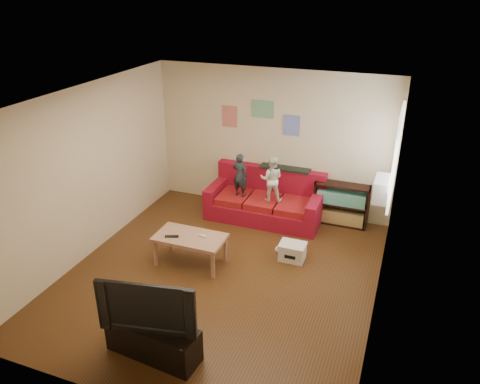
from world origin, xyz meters
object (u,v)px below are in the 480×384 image
(television, at_px, (150,303))
(child_a, at_px, (240,175))
(coffee_table, at_px, (190,240))
(child_b, at_px, (271,179))
(file_box, at_px, (292,252))
(tv_stand, at_px, (153,340))
(sofa, at_px, (266,202))
(bookshelf, at_px, (341,206))

(television, bearing_deg, child_a, 83.82)
(coffee_table, xyz_separation_m, television, (0.46, -1.93, 0.34))
(child_a, distance_m, coffee_table, 1.82)
(child_b, height_order, file_box, child_b)
(tv_stand, relative_size, television, 0.99)
(tv_stand, bearing_deg, television, 0.00)
(sofa, relative_size, television, 1.82)
(sofa, xyz_separation_m, child_b, (0.15, -0.17, 0.55))
(child_b, distance_m, tv_stand, 3.76)
(sofa, xyz_separation_m, tv_stand, (-0.15, -3.87, -0.10))
(file_box, xyz_separation_m, tv_stand, (-1.00, -2.60, 0.07))
(child_b, distance_m, bookshelf, 1.37)
(sofa, relative_size, child_a, 2.56)
(sofa, height_order, tv_stand, sofa)
(child_a, xyz_separation_m, tv_stand, (0.30, -3.70, -0.63))
(sofa, distance_m, tv_stand, 3.87)
(tv_stand, xyz_separation_m, television, (0.00, 0.00, 0.55))
(bookshelf, height_order, file_box, bookshelf)
(child_b, bearing_deg, file_box, 109.45)
(child_b, relative_size, coffee_table, 0.78)
(coffee_table, bearing_deg, child_b, 66.70)
(child_b, height_order, tv_stand, child_b)
(child_a, height_order, bookshelf, child_a)
(coffee_table, bearing_deg, file_box, 24.58)
(sofa, height_order, bookshelf, sofa)
(sofa, height_order, child_a, child_a)
(child_a, distance_m, bookshelf, 1.92)
(child_a, height_order, tv_stand, child_a)
(bookshelf, xyz_separation_m, file_box, (-0.50, -1.49, -0.20))
(bookshelf, bearing_deg, sofa, -170.44)
(file_box, bearing_deg, sofa, 124.17)
(child_b, relative_size, television, 0.73)
(bookshelf, distance_m, file_box, 1.59)
(child_a, xyz_separation_m, file_box, (1.31, -1.09, -0.70))
(file_box, xyz_separation_m, television, (-1.00, -2.60, 0.61))
(child_b, distance_m, television, 3.71)
(child_a, bearing_deg, coffee_table, 92.18)
(sofa, height_order, file_box, sofa)
(sofa, bearing_deg, bookshelf, 9.56)
(child_a, bearing_deg, child_b, -172.66)
(bookshelf, height_order, television, television)
(child_a, relative_size, child_b, 0.97)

